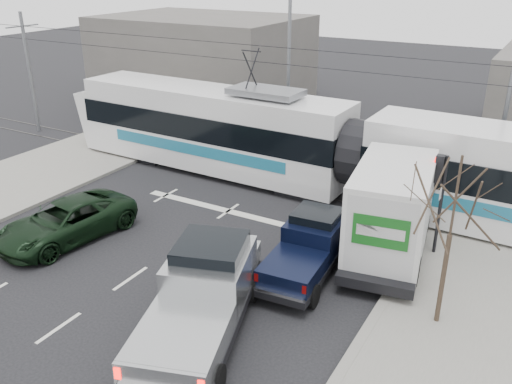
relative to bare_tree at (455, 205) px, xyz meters
The scene contains 13 objects.
ground 8.85m from the bare_tree, 161.79° to the right, with size 120.00×120.00×0.00m, color black.
rails 11.33m from the bare_tree, 135.38° to the left, with size 60.00×1.60×0.03m, color #33302D.
building_left 29.11m from the bare_tree, 137.92° to the left, with size 14.00×10.00×6.00m, color #625D59.
bare_tree is the anchor object (origin of this frame).
traffic_signal 4.28m from the bare_tree, 105.76° to the left, with size 0.44×0.44×3.60m.
street_lamp_near 11.58m from the bare_tree, 91.42° to the left, with size 2.38×0.25×9.00m.
street_lamp_far 17.97m from the bare_tree, 131.12° to the left, with size 2.38×0.25×9.00m.
catenary 10.68m from the bare_tree, 135.38° to the left, with size 60.00×0.20×7.00m.
tram 8.96m from the bare_tree, 125.51° to the left, with size 29.36×3.66×5.98m.
silver_pickup 7.13m from the bare_tree, 148.71° to the right, with size 4.10×6.84×2.35m.
box_truck 4.71m from the bare_tree, 125.49° to the left, with size 3.41×7.24×3.48m.
navy_pickup 5.27m from the bare_tree, 169.90° to the left, with size 2.13×4.83×1.99m.
green_car 13.65m from the bare_tree, behind, with size 2.42×5.24×1.46m, color black.
Camera 1 is at (9.47, -11.19, 9.65)m, focal length 38.00 mm.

